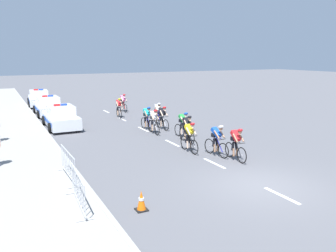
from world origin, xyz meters
The scene contains 21 objects.
ground_plane centered at (0.00, 0.00, 0.00)m, with size 160.00×160.00×0.00m, color #56565B.
sidewalk_slab centered at (-8.11, 14.00, 0.06)m, with size 4.90×60.00×0.12m, color gray.
kerb_edge centered at (-5.74, 14.00, 0.07)m, with size 0.16×60.00×0.13m, color #9E9E99.
lane_markings_centre centered at (0.00, 8.96, 0.00)m, with size 0.14×21.60×0.01m.
cyclist_lead centered at (1.12, 2.90, 0.79)m, with size 0.44×1.72×1.56m.
cyclist_second centered at (0.76, 3.89, 0.79)m, with size 0.45×1.72×1.56m.
cyclist_third centered at (-0.06, 5.04, 0.79)m, with size 0.42×1.72×1.56m.
cyclist_fourth centered at (0.81, 6.76, 0.79)m, with size 0.42×1.72×1.56m.
cyclist_fifth centered at (1.15, 7.79, 0.79)m, with size 0.44×1.72×1.56m.
cyclist_sixth centered at (0.09, 9.51, 0.79)m, with size 0.43×1.72×1.56m.
cyclist_seventh centered at (1.10, 10.38, 0.79)m, with size 0.42×1.72×1.56m.
cyclist_eighth centered at (0.15, 10.69, 0.79)m, with size 0.43×1.72×1.56m.
cyclist_ninth centered at (1.55, 12.02, 0.79)m, with size 0.44×1.72×1.56m.
cyclist_tenth centered at (0.00, 15.63, 0.79)m, with size 0.45×1.72×1.56m.
cyclist_eleventh centered at (1.27, 18.21, 0.79)m, with size 0.42×1.72×1.56m.
police_car_nearest centered at (-4.61, 13.87, 0.68)m, with size 2.00×4.40×1.59m.
police_car_second centered at (-4.61, 19.40, 0.68)m, with size 2.01×4.40×1.59m.
police_car_third centered at (-4.61, 25.11, 0.68)m, with size 2.21×4.50×1.59m.
crowd_barrier_front centered at (-6.38, 1.03, 0.65)m, with size 0.62×2.32×1.07m.
crowd_barrier_middle centered at (-6.16, 3.67, 0.65)m, with size 0.53×2.32×1.07m.
traffic_cone_near centered at (-4.68, 0.10, 0.31)m, with size 0.36×0.36×0.64m.
Camera 1 is at (-8.43, -9.00, 4.68)m, focal length 36.65 mm.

